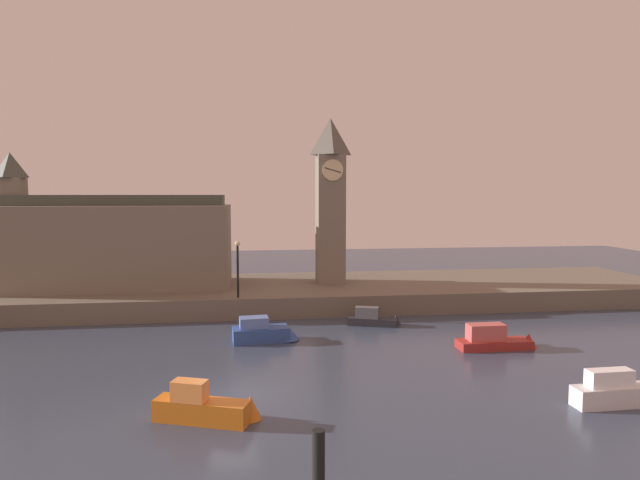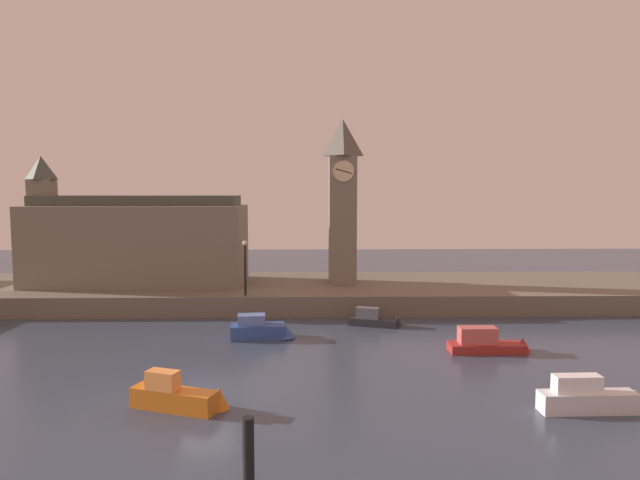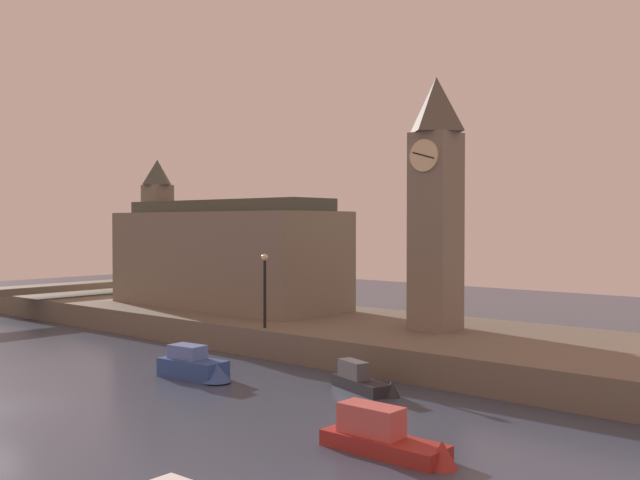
{
  "view_description": "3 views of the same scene",
  "coord_description": "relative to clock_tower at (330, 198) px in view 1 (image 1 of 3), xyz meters",
  "views": [
    {
      "loc": [
        1.11,
        -22.62,
        8.75
      ],
      "look_at": [
        6.2,
        16.73,
        5.29
      ],
      "focal_mm": 30.09,
      "sensor_mm": 36.0,
      "label": 1
    },
    {
      "loc": [
        4.75,
        -24.47,
        9.01
      ],
      "look_at": [
        5.56,
        15.33,
        5.45
      ],
      "focal_mm": 30.91,
      "sensor_mm": 36.0,
      "label": 2
    },
    {
      "loc": [
        27.71,
        -12.59,
        7.1
      ],
      "look_at": [
        1.5,
        17.74,
        6.17
      ],
      "focal_mm": 40.8,
      "sensor_mm": 36.0,
      "label": 3
    }
  ],
  "objects": [
    {
      "name": "ground_plane",
      "position": [
        -7.48,
        -20.08,
        -8.35
      ],
      "size": [
        120.0,
        120.0,
        0.0
      ],
      "primitive_type": "plane",
      "color": "#384256"
    },
    {
      "name": "far_embankment",
      "position": [
        -7.48,
        -0.08,
        -7.6
      ],
      "size": [
        70.0,
        12.0,
        1.5
      ],
      "primitive_type": "cube",
      "color": "#6B6051",
      "rests_on": "ground"
    },
    {
      "name": "clock_tower",
      "position": [
        0.0,
        0.0,
        0.0
      ],
      "size": [
        2.39,
        2.43,
        13.23
      ],
      "color": "slate",
      "rests_on": "far_embankment"
    },
    {
      "name": "parliament_hall",
      "position": [
        -16.86,
        0.25,
        -3.37
      ],
      "size": [
        17.06,
        6.62,
        10.31
      ],
      "color": "slate",
      "rests_on": "far_embankment"
    },
    {
      "name": "streetlamp",
      "position": [
        -7.31,
        -5.32,
        -4.39
      ],
      "size": [
        0.36,
        0.36,
        3.96
      ],
      "color": "black",
      "rests_on": "far_embankment"
    },
    {
      "name": "mooring_post_right",
      "position": [
        -4.57,
        -28.51,
        -7.25
      ],
      "size": [
        0.36,
        0.36,
        2.21
      ],
      "primitive_type": "cylinder",
      "color": "black",
      "rests_on": "ground"
    },
    {
      "name": "boat_tour_blue",
      "position": [
        -5.58,
        -11.39,
        -7.8
      ],
      "size": [
        4.04,
        1.76,
        1.47
      ],
      "color": "#2D4C93",
      "rests_on": "ground"
    },
    {
      "name": "boat_patrol_orange",
      "position": [
        -8.09,
        -22.4,
        -7.79
      ],
      "size": [
        4.31,
        2.16,
        1.64
      ],
      "color": "orange",
      "rests_on": "ground"
    },
    {
      "name": "boat_ferry_white",
      "position": [
        8.86,
        -22.99,
        -7.78
      ],
      "size": [
        4.38,
        1.01,
        1.57
      ],
      "color": "silver",
      "rests_on": "ground"
    },
    {
      "name": "boat_barge_dark",
      "position": [
        1.8,
        -8.47,
        -7.93
      ],
      "size": [
        3.79,
        1.9,
        1.37
      ],
      "color": "#232328",
      "rests_on": "ground"
    },
    {
      "name": "boat_dinghy_red",
      "position": [
        7.56,
        -14.56,
        -7.89
      ],
      "size": [
        4.74,
        1.34,
        1.66
      ],
      "color": "maroon",
      "rests_on": "ground"
    }
  ]
}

